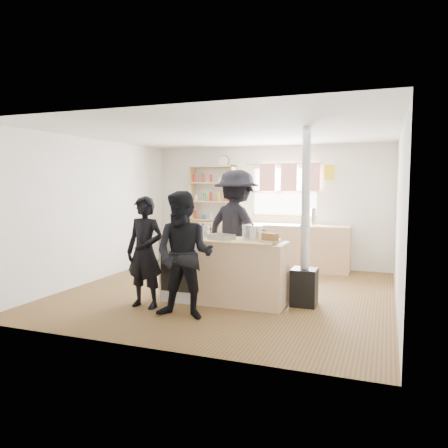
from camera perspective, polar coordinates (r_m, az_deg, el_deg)
The scene contains 14 objects.
ground at distance 7.02m, azimuth 0.43°, elevation -8.95°, with size 5.00×5.00×0.01m, color brown.
back_counter at distance 9.01m, azimuth 5.31°, elevation -2.82°, with size 3.40×0.55×0.90m, color tan.
shelving_unit at distance 9.42m, azimuth -1.52°, elevation 4.05°, with size 1.00×0.28×1.20m.
thermos at distance 8.73m, azimuth 11.58°, elevation 0.88°, with size 0.10×0.10×0.33m, color silver.
cooking_island at distance 6.36m, azimuth -0.05°, elevation -6.10°, with size 1.97×0.64×0.93m.
skillet_greens at distance 6.46m, azimuth -5.85°, elevation -1.53°, with size 0.41×0.41×0.05m.
roast_tray at distance 6.22m, azimuth -0.34°, elevation -1.65°, with size 0.41×0.35×0.07m.
stockpot_stove at distance 6.58m, azimuth -2.77°, elevation -0.85°, with size 0.25×0.25×0.20m.
stockpot_counter at distance 6.25m, azimuth 3.77°, elevation -1.06°, with size 0.31×0.31×0.23m.
bread_board at distance 5.99m, azimuth 6.03°, elevation -1.85°, with size 0.33×0.29×0.12m.
flue_heater at distance 6.26m, azimuth 10.49°, elevation -4.71°, with size 0.35×0.35×2.50m.
person_near_left at distance 6.16m, azimuth -10.29°, elevation -3.63°, with size 0.57×0.37×1.55m, color black.
person_near_right at distance 5.59m, azimuth -5.22°, elevation -4.07°, with size 0.79×0.62×1.63m, color black.
person_far at distance 7.28m, azimuth 1.65°, elevation -0.60°, with size 1.26×0.72×1.95m, color black.
Camera 1 is at (2.34, -6.38, 1.73)m, focal length 35.00 mm.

